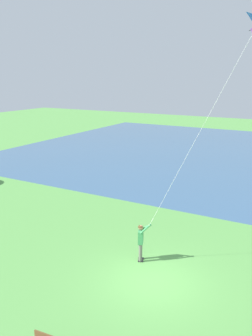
{
  "coord_description": "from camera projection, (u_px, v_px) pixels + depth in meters",
  "views": [
    {
      "loc": [
        -11.59,
        -5.25,
        8.15
      ],
      "look_at": [
        0.64,
        1.6,
        4.46
      ],
      "focal_mm": 37.42,
      "sensor_mm": 36.0,
      "label": 1
    }
  ],
  "objects": [
    {
      "name": "ground_plane",
      "position": [
        152.0,
        281.0,
        14.33
      ],
      "size": [
        120.0,
        120.0,
        0.0
      ],
      "primitive_type": "plane",
      "color": "#569947"
    },
    {
      "name": "lake_water",
      "position": [
        220.0,
        153.0,
        37.99
      ],
      "size": [
        36.0,
        44.0,
        0.01
      ],
      "primitive_type": "cube",
      "color": "#385B7F",
      "rests_on": "ground"
    },
    {
      "name": "flying_kite",
      "position": [
        245.0,
        27.0,
        13.0
      ],
      "size": [
        2.08,
        3.75,
        8.55
      ],
      "color": "blue"
    },
    {
      "name": "person_kite_flyer",
      "position": [
        141.0,
        239.0,
        15.71
      ],
      "size": [
        0.49,
        0.63,
        1.83
      ],
      "color": "#232328",
      "rests_on": "ground"
    }
  ]
}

